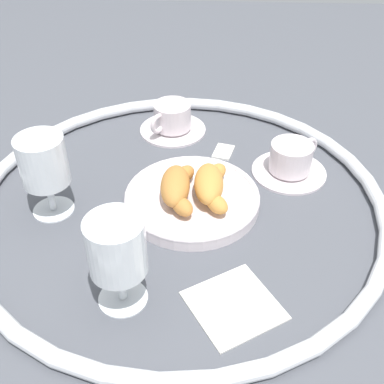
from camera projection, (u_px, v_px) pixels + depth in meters
name	position (u px, v px, depth m)	size (l,w,h in m)	color
ground_plane	(179.00, 204.00, 0.83)	(2.20, 2.20, 0.00)	#4C4F56
table_chrome_rim	(179.00, 198.00, 0.82)	(0.69, 0.69, 0.02)	silver
pastry_plate	(192.00, 200.00, 0.82)	(0.23, 0.23, 0.02)	silver
croissant_large	(177.00, 187.00, 0.79)	(0.14, 0.06, 0.04)	#BC7A38
croissant_small	(211.00, 185.00, 0.80)	(0.14, 0.06, 0.04)	#CC893D
coffee_cup_near	(172.00, 120.00, 1.00)	(0.14, 0.14, 0.06)	silver
coffee_cup_far	(291.00, 161.00, 0.88)	(0.14, 0.14, 0.06)	silver
juice_glass_left	(117.00, 251.00, 0.61)	(0.08, 0.08, 0.14)	white
juice_glass_right	(43.00, 163.00, 0.76)	(0.08, 0.08, 0.14)	white
sugar_packet	(223.00, 151.00, 0.95)	(0.05, 0.03, 0.01)	white
folded_napkin	(234.00, 305.00, 0.66)	(0.11, 0.11, 0.01)	silver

